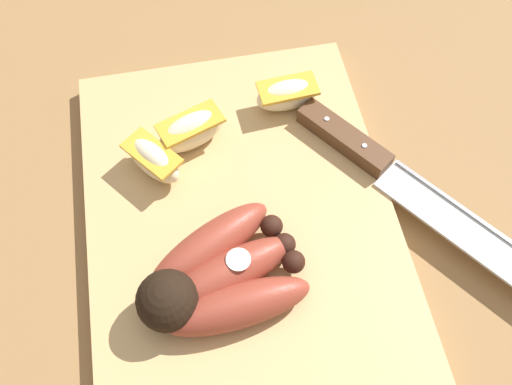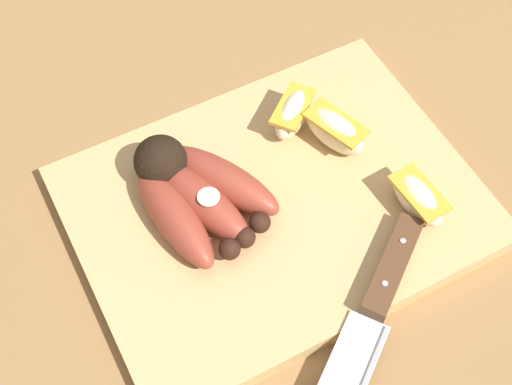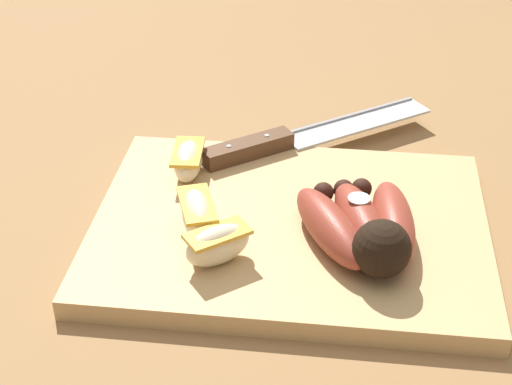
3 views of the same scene
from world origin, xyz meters
TOP-DOWN VIEW (x-y plane):
  - ground_plane at (0.00, 0.00)m, footprint 6.00×6.00m
  - cutting_board at (-0.00, 0.02)m, footprint 0.36×0.28m
  - banana_bunch at (0.07, -0.01)m, footprint 0.12×0.14m
  - chefs_knife at (-0.02, 0.16)m, footprint 0.24×0.19m
  - apple_wedge_near at (-0.06, -0.05)m, footprint 0.06×0.06m
  - apple_wedge_middle at (-0.08, -0.01)m, footprint 0.05×0.07m
  - apple_wedge_far at (-0.11, 0.08)m, footprint 0.03×0.06m

SIDE VIEW (x-z plane):
  - ground_plane at x=0.00m, z-range 0.00..0.00m
  - cutting_board at x=0.00m, z-range 0.00..0.02m
  - chefs_knife at x=-0.02m, z-range 0.02..0.04m
  - apple_wedge_far at x=-0.11m, z-range 0.02..0.05m
  - apple_wedge_near at x=-0.06m, z-range 0.02..0.06m
  - banana_bunch at x=0.07m, z-range 0.01..0.07m
  - apple_wedge_middle at x=-0.08m, z-range 0.02..0.06m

